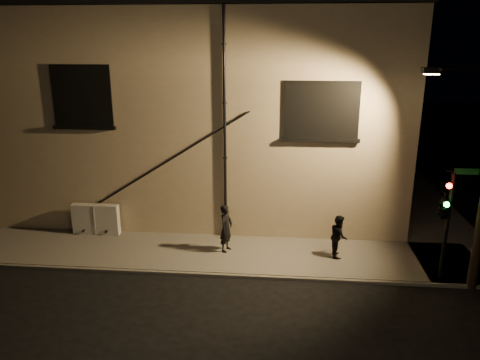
# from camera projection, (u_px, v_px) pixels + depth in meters

# --- Properties ---
(ground) EXTENTS (90.00, 90.00, 0.00)m
(ground) POSITION_uv_depth(u_px,v_px,m) (271.00, 278.00, 15.03)
(ground) COLOR black
(sidewalk) EXTENTS (21.00, 16.00, 0.12)m
(sidewalk) POSITION_uv_depth(u_px,v_px,m) (304.00, 225.00, 19.08)
(sidewalk) COLOR #5A5651
(sidewalk) RESTS_ON ground
(building) EXTENTS (16.20, 12.23, 8.80)m
(building) POSITION_uv_depth(u_px,v_px,m) (215.00, 103.00, 22.57)
(building) COLOR tan
(building) RESTS_ON ground
(utility_cabinet) EXTENTS (1.81, 0.30, 1.19)m
(utility_cabinet) POSITION_uv_depth(u_px,v_px,m) (96.00, 219.00, 17.98)
(utility_cabinet) COLOR #B8B5AF
(utility_cabinet) RESTS_ON sidewalk
(pedestrian_a) EXTENTS (0.60, 0.73, 1.71)m
(pedestrian_a) POSITION_uv_depth(u_px,v_px,m) (226.00, 228.00, 16.46)
(pedestrian_a) COLOR black
(pedestrian_a) RESTS_ON sidewalk
(pedestrian_b) EXTENTS (0.57, 0.73, 1.49)m
(pedestrian_b) POSITION_uv_depth(u_px,v_px,m) (339.00, 236.00, 16.09)
(pedestrian_b) COLOR black
(pedestrian_b) RESTS_ON sidewalk
(traffic_signal) EXTENTS (1.32, 2.13, 3.60)m
(traffic_signal) POSITION_uv_depth(u_px,v_px,m) (444.00, 207.00, 14.01)
(traffic_signal) COLOR black
(traffic_signal) RESTS_ON sidewalk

